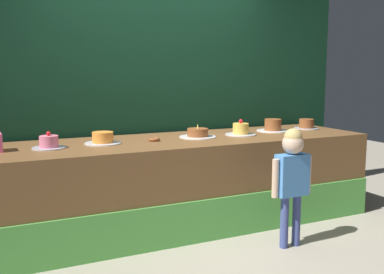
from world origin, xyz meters
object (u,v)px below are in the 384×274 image
object	(u,v)px
cake_center_right	(241,130)
cake_right	(273,126)
donut	(154,139)
cake_far_left	(49,143)
cake_center_left	(198,134)
cake_far_right	(306,125)
child_figure	(292,171)
cake_left	(103,139)

from	to	relation	value
cake_center_right	cake_right	world-z (taller)	cake_center_right
donut	cake_far_left	world-z (taller)	cake_far_left
cake_center_left	cake_far_right	xyz separation A→B (m)	(1.41, 0.08, 0.01)
cake_center_left	cake_far_right	size ratio (longest dim) A/B	1.31
donut	cake_center_left	world-z (taller)	cake_center_left
child_figure	cake_center_right	size ratio (longest dim) A/B	3.24
child_figure	donut	distance (m)	1.29
cake_center_right	child_figure	bearing A→B (deg)	-93.46
donut	cake_far_left	bearing A→B (deg)	179.97
cake_center_left	cake_right	world-z (taller)	cake_center_left
cake_far_left	cake_far_right	distance (m)	2.82
cake_center_right	cake_right	size ratio (longest dim) A/B	0.90
cake_left	donut	bearing A→B (deg)	-5.78
child_figure	cake_far_left	size ratio (longest dim) A/B	3.65
cake_far_left	cake_left	distance (m)	0.47
cake_left	cake_center_left	bearing A→B (deg)	-0.80
cake_left	cake_far_right	xyz separation A→B (m)	(2.35, 0.06, 0.00)
donut	cake_far_right	distance (m)	1.88
cake_left	cake_far_right	world-z (taller)	cake_far_right
cake_right	cake_center_left	bearing A→B (deg)	-176.14
child_figure	cake_far_right	distance (m)	1.45
cake_far_left	cake_center_left	xyz separation A→B (m)	(1.41, 0.03, -0.01)
cake_center_right	cake_far_left	bearing A→B (deg)	179.93
cake_center_left	cake_center_right	distance (m)	0.47
cake_left	cake_right	bearing A→B (deg)	1.53
cake_right	cake_far_right	distance (m)	0.47
cake_right	cake_far_right	xyz separation A→B (m)	(0.47, 0.01, -0.01)
cake_far_left	cake_center_right	bearing A→B (deg)	-0.07
cake_far_left	cake_left	world-z (taller)	cake_far_left
cake_far_left	child_figure	bearing A→B (deg)	-26.62
child_figure	cake_far_right	world-z (taller)	child_figure
cake_center_left	cake_center_right	size ratio (longest dim) A/B	1.14
cake_right	cake_far_right	world-z (taller)	cake_right
cake_far_left	cake_far_right	bearing A→B (deg)	2.25
cake_left	child_figure	bearing A→B (deg)	-35.37
donut	cake_center_left	xyz separation A→B (m)	(0.47, 0.03, 0.02)
cake_far_left	cake_far_right	xyz separation A→B (m)	(2.82, 0.11, 0.00)
donut	cake_right	xyz separation A→B (m)	(1.41, 0.10, 0.04)
cake_center_right	cake_far_right	size ratio (longest dim) A/B	1.14
cake_far_left	donut	bearing A→B (deg)	-0.03
donut	cake_left	bearing A→B (deg)	174.22
cake_left	cake_center_left	xyz separation A→B (m)	(0.94, -0.01, -0.01)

